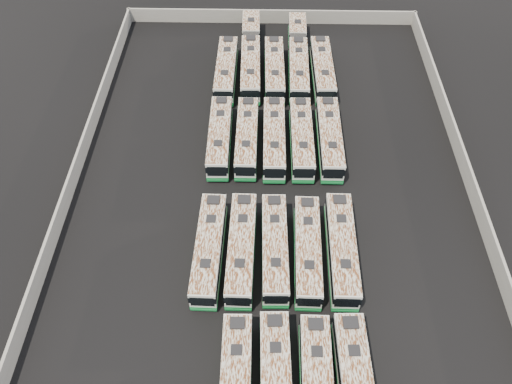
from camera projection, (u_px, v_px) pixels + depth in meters
name	position (u px, v px, depth m)	size (l,w,h in m)	color
ground	(271.00, 198.00, 55.59)	(140.00, 140.00, 0.00)	black
perimeter_wall	(271.00, 192.00, 54.76)	(45.20, 73.20, 2.20)	gray
bus_midfront_far_left	(209.00, 249.00, 49.15)	(2.81, 12.05, 3.38)	beige
bus_midfront_left	(242.00, 248.00, 49.16)	(2.75, 12.08, 3.39)	beige
bus_midfront_center	(275.00, 248.00, 49.25)	(2.69, 11.79, 3.31)	beige
bus_midfront_right	(307.00, 250.00, 49.07)	(2.75, 11.80, 3.31)	beige
bus_midfront_far_right	(341.00, 249.00, 49.10)	(2.74, 12.19, 3.43)	beige
bus_midback_far_left	(220.00, 137.00, 59.58)	(2.67, 11.95, 3.36)	beige
bus_midback_left	(247.00, 137.00, 59.55)	(2.54, 11.78, 3.31)	beige
bus_midback_center	(274.00, 138.00, 59.40)	(2.57, 12.05, 3.40)	beige
bus_midback_right	(302.00, 138.00, 59.39)	(2.59, 11.99, 3.38)	beige
bus_midback_far_right	(329.00, 138.00, 59.36)	(2.62, 12.14, 3.42)	beige
bus_back_far_left	(226.00, 70.00, 68.18)	(2.66, 12.16, 3.42)	beige
bus_back_left	(251.00, 55.00, 70.43)	(2.97, 19.04, 3.44)	beige
bus_back_center	(274.00, 70.00, 68.17)	(2.76, 12.16, 3.42)	beige
bus_back_right	(298.00, 56.00, 70.22)	(2.82, 18.76, 3.40)	beige
bus_back_far_right	(322.00, 70.00, 68.17)	(2.80, 12.26, 3.44)	beige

